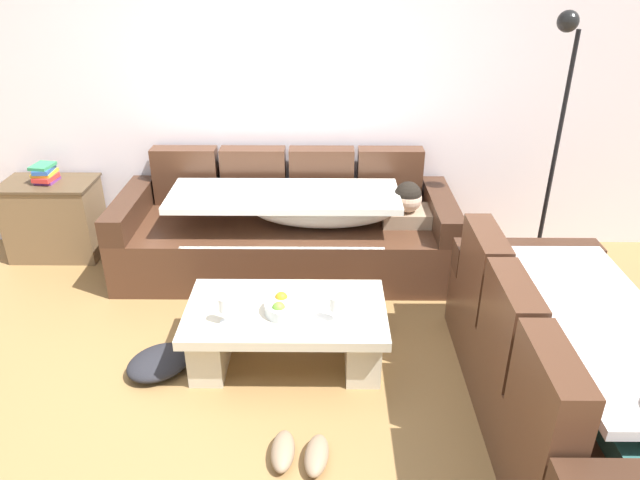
% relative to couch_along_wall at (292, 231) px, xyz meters
% --- Properties ---
extents(ground_plane, '(14.00, 14.00, 0.00)m').
position_rel_couch_along_wall_xyz_m(ground_plane, '(-0.27, -1.63, -0.33)').
color(ground_plane, olive).
extents(back_wall, '(9.00, 0.10, 2.70)m').
position_rel_couch_along_wall_xyz_m(back_wall, '(-0.27, 0.52, 1.02)').
color(back_wall, white).
rests_on(back_wall, ground_plane).
extents(couch_along_wall, '(2.56, 0.92, 0.88)m').
position_rel_couch_along_wall_xyz_m(couch_along_wall, '(0.00, 0.00, 0.00)').
color(couch_along_wall, '#4A2C1D').
rests_on(couch_along_wall, ground_plane).
extents(couch_near_window, '(0.92, 2.01, 0.88)m').
position_rel_couch_along_wall_xyz_m(couch_near_window, '(1.53, -1.71, 0.01)').
color(couch_near_window, '#4A2C1D').
rests_on(couch_near_window, ground_plane).
extents(coffee_table, '(1.20, 0.68, 0.38)m').
position_rel_couch_along_wall_xyz_m(coffee_table, '(0.02, -1.17, -0.09)').
color(coffee_table, beige).
rests_on(coffee_table, ground_plane).
extents(fruit_bowl, '(0.28, 0.28, 0.10)m').
position_rel_couch_along_wall_xyz_m(fruit_bowl, '(0.03, -1.21, 0.09)').
color(fruit_bowl, silver).
rests_on(fruit_bowl, coffee_table).
extents(wine_glass_near_left, '(0.07, 0.07, 0.17)m').
position_rel_couch_along_wall_xyz_m(wine_glass_near_left, '(-0.31, -1.32, 0.17)').
color(wine_glass_near_left, silver).
rests_on(wine_glass_near_left, coffee_table).
extents(wine_glass_near_right, '(0.07, 0.07, 0.17)m').
position_rel_couch_along_wall_xyz_m(wine_glass_near_right, '(0.31, -1.30, 0.17)').
color(wine_glass_near_right, silver).
rests_on(wine_glass_near_right, coffee_table).
extents(open_magazine, '(0.30, 0.23, 0.01)m').
position_rel_couch_along_wall_xyz_m(open_magazine, '(0.25, -1.21, 0.06)').
color(open_magazine, white).
rests_on(open_magazine, coffee_table).
extents(side_cabinet, '(0.72, 0.44, 0.64)m').
position_rel_couch_along_wall_xyz_m(side_cabinet, '(-1.95, 0.22, -0.01)').
color(side_cabinet, brown).
rests_on(side_cabinet, ground_plane).
extents(book_stack_on_cabinet, '(0.18, 0.22, 0.14)m').
position_rel_couch_along_wall_xyz_m(book_stack_on_cabinet, '(-1.95, 0.23, 0.38)').
color(book_stack_on_cabinet, '#72337F').
rests_on(book_stack_on_cabinet, side_cabinet).
extents(floor_lamp, '(0.33, 0.31, 1.95)m').
position_rel_couch_along_wall_xyz_m(floor_lamp, '(1.88, -0.04, 0.79)').
color(floor_lamp, black).
rests_on(floor_lamp, ground_plane).
extents(pair_of_shoes, '(0.31, 0.30, 0.09)m').
position_rel_couch_along_wall_xyz_m(pair_of_shoes, '(0.13, -1.97, -0.28)').
color(pair_of_shoes, '#8C7259').
rests_on(pair_of_shoes, ground_plane).
extents(crumpled_garment, '(0.51, 0.51, 0.12)m').
position_rel_couch_along_wall_xyz_m(crumpled_garment, '(-0.74, -1.28, -0.27)').
color(crumpled_garment, '#232328').
rests_on(crumpled_garment, ground_plane).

